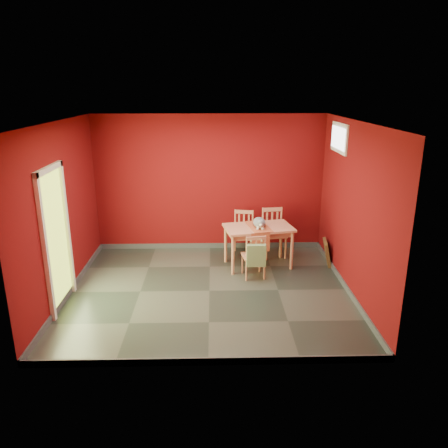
{
  "coord_description": "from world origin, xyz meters",
  "views": [
    {
      "loc": [
        0.08,
        -6.47,
        3.19
      ],
      "look_at": [
        0.25,
        0.45,
        1.0
      ],
      "focal_mm": 35.0,
      "sensor_mm": 36.0,
      "label": 1
    }
  ],
  "objects_px": {
    "chair_far_left": "(243,233)",
    "chair_near": "(254,255)",
    "picture_frame": "(327,252)",
    "cat": "(259,221)",
    "tote_bag": "(256,255)",
    "chair_far_right": "(274,232)",
    "dining_table": "(258,232)"
  },
  "relations": [
    {
      "from": "tote_bag",
      "to": "cat",
      "type": "relative_size",
      "value": 0.96
    },
    {
      "from": "tote_bag",
      "to": "picture_frame",
      "type": "distance_m",
      "value": 1.62
    },
    {
      "from": "chair_far_left",
      "to": "chair_near",
      "type": "bearing_deg",
      "value": -84.16
    },
    {
      "from": "cat",
      "to": "dining_table",
      "type": "bearing_deg",
      "value": 115.51
    },
    {
      "from": "chair_far_right",
      "to": "chair_far_left",
      "type": "bearing_deg",
      "value": 172.36
    },
    {
      "from": "chair_far_left",
      "to": "chair_near",
      "type": "height_order",
      "value": "chair_far_left"
    },
    {
      "from": "cat",
      "to": "picture_frame",
      "type": "distance_m",
      "value": 1.44
    },
    {
      "from": "chair_far_right",
      "to": "picture_frame",
      "type": "bearing_deg",
      "value": -26.55
    },
    {
      "from": "chair_far_left",
      "to": "cat",
      "type": "relative_size",
      "value": 1.85
    },
    {
      "from": "chair_far_left",
      "to": "dining_table",
      "type": "bearing_deg",
      "value": -68.39
    },
    {
      "from": "chair_near",
      "to": "cat",
      "type": "xyz_separation_m",
      "value": [
        0.13,
        0.51,
        0.47
      ]
    },
    {
      "from": "dining_table",
      "to": "chair_far_right",
      "type": "distance_m",
      "value": 0.66
    },
    {
      "from": "cat",
      "to": "picture_frame",
      "type": "bearing_deg",
      "value": -15.06
    },
    {
      "from": "chair_far_left",
      "to": "picture_frame",
      "type": "bearing_deg",
      "value": -19.77
    },
    {
      "from": "dining_table",
      "to": "picture_frame",
      "type": "bearing_deg",
      "value": 2.16
    },
    {
      "from": "chair_far_left",
      "to": "picture_frame",
      "type": "distance_m",
      "value": 1.64
    },
    {
      "from": "dining_table",
      "to": "tote_bag",
      "type": "bearing_deg",
      "value": -98.33
    },
    {
      "from": "chair_near",
      "to": "cat",
      "type": "height_order",
      "value": "cat"
    },
    {
      "from": "chair_far_right",
      "to": "cat",
      "type": "xyz_separation_m",
      "value": [
        -0.34,
        -0.53,
        0.4
      ]
    },
    {
      "from": "chair_near",
      "to": "tote_bag",
      "type": "height_order",
      "value": "chair_near"
    },
    {
      "from": "chair_far_left",
      "to": "chair_near",
      "type": "distance_m",
      "value": 1.13
    },
    {
      "from": "dining_table",
      "to": "chair_far_right",
      "type": "xyz_separation_m",
      "value": [
        0.35,
        0.52,
        -0.19
      ]
    },
    {
      "from": "chair_far_left",
      "to": "chair_far_right",
      "type": "distance_m",
      "value": 0.6
    },
    {
      "from": "cat",
      "to": "tote_bag",
      "type": "bearing_deg",
      "value": -117.0
    },
    {
      "from": "chair_far_right",
      "to": "tote_bag",
      "type": "distance_m",
      "value": 1.32
    },
    {
      "from": "chair_near",
      "to": "cat",
      "type": "relative_size",
      "value": 1.69
    },
    {
      "from": "cat",
      "to": "picture_frame",
      "type": "xyz_separation_m",
      "value": [
        1.29,
        0.06,
        -0.65
      ]
    },
    {
      "from": "picture_frame",
      "to": "chair_far_right",
      "type": "bearing_deg",
      "value": 153.45
    },
    {
      "from": "picture_frame",
      "to": "cat",
      "type": "bearing_deg",
      "value": -177.34
    },
    {
      "from": "chair_far_left",
      "to": "tote_bag",
      "type": "xyz_separation_m",
      "value": [
        0.13,
        -1.32,
        0.04
      ]
    },
    {
      "from": "dining_table",
      "to": "cat",
      "type": "relative_size",
      "value": 2.82
    },
    {
      "from": "dining_table",
      "to": "tote_bag",
      "type": "xyz_separation_m",
      "value": [
        -0.11,
        -0.72,
        -0.18
      ]
    }
  ]
}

